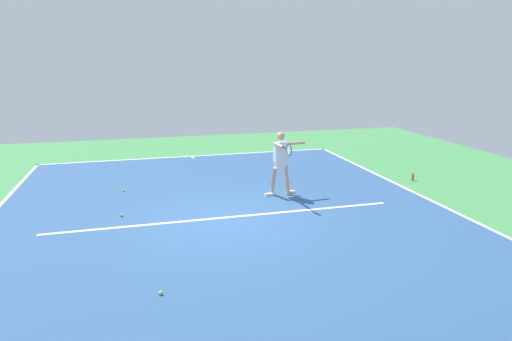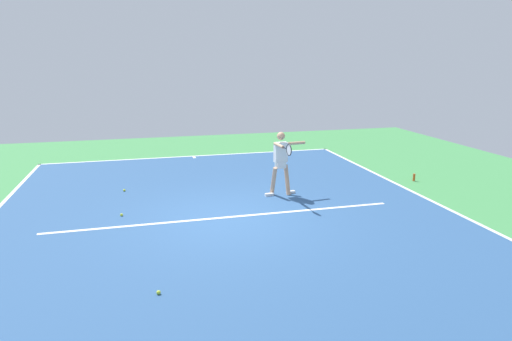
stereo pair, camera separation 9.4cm
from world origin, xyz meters
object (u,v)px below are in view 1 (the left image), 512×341
at_px(tennis_ball_by_sideline, 121,215).
at_px(water_bottle, 413,177).
at_px(tennis_player, 281,159).
at_px(tennis_ball_near_service_line, 124,191).
at_px(tennis_ball_near_player, 276,159).
at_px(tennis_ball_by_baseline, 161,293).

xyz_separation_m(tennis_ball_by_sideline, water_bottle, (-8.35, -0.97, 0.08)).
xyz_separation_m(tennis_player, tennis_ball_near_service_line, (4.08, -1.38, -0.94)).
bearing_deg(tennis_player, tennis_ball_by_sideline, 2.92).
xyz_separation_m(tennis_ball_near_service_line, water_bottle, (-8.35, 1.05, 0.08)).
bearing_deg(tennis_ball_near_player, tennis_ball_near_service_line, 27.32).
height_order(tennis_player, tennis_ball_near_service_line, tennis_player).
relative_size(tennis_player, tennis_ball_by_sideline, 26.00).
bearing_deg(tennis_ball_by_baseline, tennis_ball_by_sideline, -79.54).
relative_size(tennis_ball_by_baseline, water_bottle, 0.30).
bearing_deg(tennis_player, tennis_ball_by_baseline, 46.52).
height_order(tennis_ball_by_sideline, water_bottle, water_bottle).
distance_m(tennis_ball_near_service_line, tennis_ball_by_baseline, 5.83).
relative_size(tennis_player, tennis_ball_by_baseline, 26.00).
bearing_deg(water_bottle, tennis_ball_near_service_line, -7.17).
bearing_deg(tennis_ball_near_player, water_bottle, 129.57).
bearing_deg(tennis_player, water_bottle, 178.51).
height_order(tennis_ball_by_baseline, water_bottle, water_bottle).
distance_m(tennis_player, tennis_ball_near_service_line, 4.41).
xyz_separation_m(tennis_player, tennis_ball_by_baseline, (3.38, 4.40, -0.94)).
bearing_deg(tennis_ball_near_service_line, tennis_ball_by_baseline, 96.88).
relative_size(tennis_player, water_bottle, 7.80).
bearing_deg(tennis_player, tennis_ball_near_service_line, -24.70).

